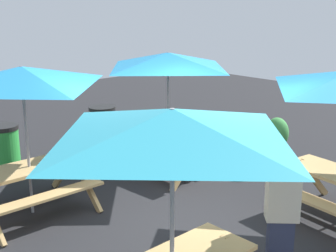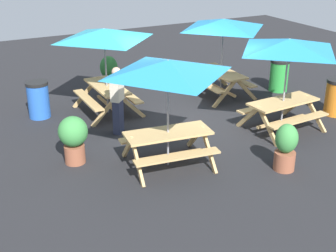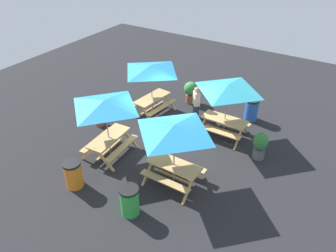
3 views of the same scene
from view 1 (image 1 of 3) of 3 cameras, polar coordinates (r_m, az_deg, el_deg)
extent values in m
plane|color=#232326|center=(7.06, 1.69, -12.07)|extent=(24.00, 24.00, 0.00)
cube|color=tan|center=(7.49, -16.56, -4.92)|extent=(1.81, 0.72, 0.05)
cube|color=tan|center=(8.06, -18.14, -5.82)|extent=(1.80, 0.28, 0.04)
cube|color=tan|center=(7.13, -14.41, -8.29)|extent=(1.80, 0.28, 0.04)
cube|color=tan|center=(8.25, -12.62, -5.52)|extent=(0.07, 0.80, 0.81)
cube|color=tan|center=(7.66, -9.87, -7.00)|extent=(0.07, 0.80, 0.81)
cube|color=tan|center=(7.68, -16.27, -8.58)|extent=(1.56, 0.08, 0.06)
cylinder|color=gray|center=(7.36, -16.79, -1.92)|extent=(0.04, 0.04, 2.30)
pyramid|color=#268CC6|center=(7.15, -17.40, 5.85)|extent=(2.02, 2.02, 0.28)
cube|color=tan|center=(7.01, 17.91, -8.98)|extent=(0.48, 1.82, 0.04)
cube|color=tan|center=(7.61, 13.98, -7.39)|extent=(0.80, 0.16, 0.81)
cube|color=tan|center=(8.15, 17.34, -6.12)|extent=(0.80, 0.16, 0.81)
cube|color=tan|center=(8.97, 0.00, -0.99)|extent=(0.82, 1.84, 0.05)
cube|color=tan|center=(8.69, -2.50, -3.55)|extent=(0.38, 1.81, 0.04)
cube|color=tan|center=(9.45, 2.30, -2.01)|extent=(0.38, 1.81, 0.04)
cube|color=tan|center=(9.38, -5.01, -2.70)|extent=(0.80, 0.11, 0.81)
cube|color=tan|center=(9.85, -1.84, -1.77)|extent=(0.80, 0.11, 0.81)
cube|color=tan|center=(8.33, 2.18, -4.95)|extent=(0.80, 0.11, 0.81)
cube|color=tan|center=(8.86, 5.30, -3.77)|extent=(0.80, 0.11, 0.81)
cube|color=tan|center=(9.13, 0.00, -4.12)|extent=(0.17, 1.56, 0.06)
cylinder|color=gray|center=(8.87, 0.00, 1.56)|extent=(0.04, 0.04, 2.30)
pyramid|color=#268CC6|center=(8.69, 0.00, 8.05)|extent=(2.13, 2.13, 0.28)
cylinder|color=gray|center=(4.50, 0.50, -12.27)|extent=(0.04, 0.04, 2.30)
pyramid|color=teal|center=(4.14, 0.53, 0.26)|extent=(2.01, 2.01, 0.28)
cylinder|color=orange|center=(10.44, -7.94, -0.49)|extent=(0.56, 0.56, 0.90)
cylinder|color=black|center=(10.32, -8.04, 2.13)|extent=(0.59, 0.59, 0.08)
cylinder|color=green|center=(9.35, -19.29, -3.05)|extent=(0.56, 0.56, 0.90)
cylinder|color=black|center=(9.22, -19.55, -0.15)|extent=(0.59, 0.59, 0.08)
cylinder|color=#935138|center=(9.54, 12.93, -3.81)|extent=(0.44, 0.44, 0.40)
ellipsoid|color=#3D8C42|center=(9.39, 13.11, -0.85)|extent=(0.47, 0.47, 0.62)
cube|color=beige|center=(5.36, 13.84, -8.08)|extent=(0.41, 0.41, 0.60)
sphere|color=tan|center=(5.22, 14.12, -3.93)|extent=(0.22, 0.22, 0.22)
camera|label=2|loc=(14.23, 54.03, 15.02)|focal=50.00mm
camera|label=3|loc=(14.27, -52.78, 27.84)|focal=35.00mm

